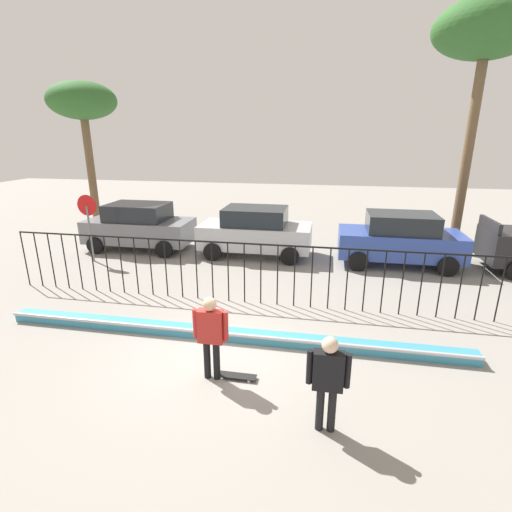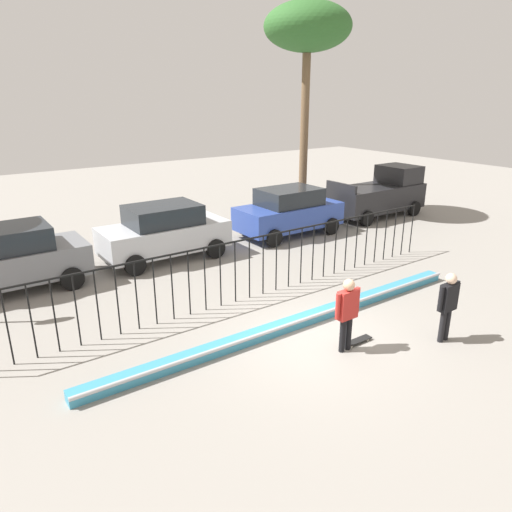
% 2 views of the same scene
% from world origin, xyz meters
% --- Properties ---
extents(ground_plane, '(60.00, 60.00, 0.00)m').
position_xyz_m(ground_plane, '(0.00, 0.00, 0.00)').
color(ground_plane, gray).
extents(bowl_coping_ledge, '(11.00, 0.41, 0.27)m').
position_xyz_m(bowl_coping_ledge, '(0.00, 0.82, 0.12)').
color(bowl_coping_ledge, teal).
rests_on(bowl_coping_ledge, ground).
extents(perimeter_fence, '(14.04, 0.04, 1.76)m').
position_xyz_m(perimeter_fence, '(-0.00, 2.93, 1.09)').
color(perimeter_fence, black).
rests_on(perimeter_fence, ground).
extents(skateboarder, '(0.69, 0.26, 1.71)m').
position_xyz_m(skateboarder, '(0.14, -0.68, 1.03)').
color(skateboarder, black).
rests_on(skateboarder, ground).
extents(skateboard, '(0.80, 0.20, 0.07)m').
position_xyz_m(skateboard, '(0.60, -0.62, 0.06)').
color(skateboard, black).
rests_on(skateboard, ground).
extents(camera_operator, '(0.68, 0.25, 1.68)m').
position_xyz_m(camera_operator, '(2.33, -1.67, 1.01)').
color(camera_operator, black).
rests_on(camera_operator, ground).
extents(parked_car_gray, '(4.30, 2.12, 1.90)m').
position_xyz_m(parked_car_gray, '(-5.39, 7.33, 0.97)').
color(parked_car_gray, slate).
rests_on(parked_car_gray, ground).
extents(parked_car_silver, '(4.30, 2.12, 1.90)m').
position_xyz_m(parked_car_silver, '(-0.53, 7.36, 0.97)').
color(parked_car_silver, '#B7BABF').
rests_on(parked_car_silver, ground).
extents(parked_car_blue, '(4.30, 2.12, 1.90)m').
position_xyz_m(parked_car_blue, '(4.81, 7.20, 0.97)').
color(parked_car_blue, '#2D479E').
rests_on(parked_car_blue, ground).
extents(stop_sign, '(0.76, 0.07, 2.50)m').
position_xyz_m(stop_sign, '(-6.40, 5.50, 1.62)').
color(stop_sign, slate).
rests_on(stop_sign, ground).
extents(palm_tree_tall, '(3.67, 3.67, 9.08)m').
position_xyz_m(palm_tree_tall, '(7.27, 9.29, 7.92)').
color(palm_tree_tall, brown).
rests_on(palm_tree_tall, ground).
extents(palm_tree_short, '(3.00, 3.00, 6.83)m').
position_xyz_m(palm_tree_short, '(-8.84, 9.71, 5.86)').
color(palm_tree_short, brown).
rests_on(palm_tree_short, ground).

